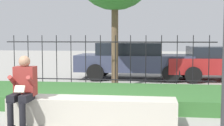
% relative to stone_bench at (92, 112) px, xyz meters
% --- Properties ---
extents(ground_plane, '(60.00, 60.00, 0.00)m').
position_rel_stone_bench_xyz_m(ground_plane, '(-0.19, 0.00, -0.22)').
color(ground_plane, '#9E9B93').
extents(stone_bench, '(3.16, 0.58, 0.50)m').
position_rel_stone_bench_xyz_m(stone_bench, '(0.00, 0.00, 0.00)').
color(stone_bench, '#B7B2A3').
rests_on(stone_bench, ground_plane).
extents(person_seated_reader, '(0.42, 0.73, 1.30)m').
position_rel_stone_bench_xyz_m(person_seated_reader, '(-1.20, -0.33, 0.49)').
color(person_seated_reader, black).
rests_on(person_seated_reader, ground_plane).
extents(grass_berm, '(8.41, 2.45, 0.32)m').
position_rel_stone_bench_xyz_m(grass_berm, '(-0.19, 1.92, -0.06)').
color(grass_berm, '#33662D').
rests_on(grass_berm, ground_plane).
extents(iron_fence, '(6.41, 0.03, 1.69)m').
position_rel_stone_bench_xyz_m(iron_fence, '(-0.19, 3.65, 0.66)').
color(iron_fence, black).
rests_on(iron_fence, ground_plane).
extents(car_parked_center, '(4.45, 1.92, 1.41)m').
position_rel_stone_bench_xyz_m(car_parked_center, '(0.42, 6.37, 0.53)').
color(car_parked_center, '#383D56').
rests_on(car_parked_center, ground_plane).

